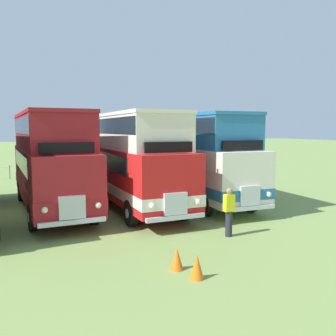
% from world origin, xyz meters
% --- Properties ---
extents(ground_plane, '(200.00, 200.00, 0.00)m').
position_xyz_m(ground_plane, '(0.00, 0.00, 0.00)').
color(ground_plane, '#7A934C').
extents(bus_fourth_in_row, '(2.91, 10.10, 4.49)m').
position_xyz_m(bus_fourth_in_row, '(1.81, 0.28, 2.47)').
color(bus_fourth_in_row, maroon).
rests_on(bus_fourth_in_row, ground).
extents(bus_fifth_in_row, '(2.72, 10.67, 4.49)m').
position_xyz_m(bus_fifth_in_row, '(5.43, -0.23, 2.47)').
color(bus_fifth_in_row, red).
rests_on(bus_fifth_in_row, ground).
extents(bus_sixth_in_row, '(2.85, 10.70, 4.49)m').
position_xyz_m(bus_sixth_in_row, '(9.05, 0.03, 2.47)').
color(bus_sixth_in_row, silver).
rests_on(bus_sixth_in_row, ground).
extents(cone_near_end, '(0.36, 0.36, 0.60)m').
position_xyz_m(cone_near_end, '(4.13, -8.74, 0.30)').
color(cone_near_end, orange).
rests_on(cone_near_end, ground).
extents(cone_mid_row, '(0.36, 0.36, 0.64)m').
position_xyz_m(cone_mid_row, '(4.34, -9.49, 0.32)').
color(cone_mid_row, orange).
rests_on(cone_mid_row, ground).
extents(marshal_person, '(0.36, 0.24, 1.73)m').
position_xyz_m(marshal_person, '(7.09, -6.65, 0.89)').
color(marshal_person, '#23232D').
rests_on(marshal_person, ground).
extents(rope_fence_line, '(24.18, 0.08, 1.05)m').
position_xyz_m(rope_fence_line, '(0.00, 12.54, 0.68)').
color(rope_fence_line, '#8C704C').
rests_on(rope_fence_line, ground).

